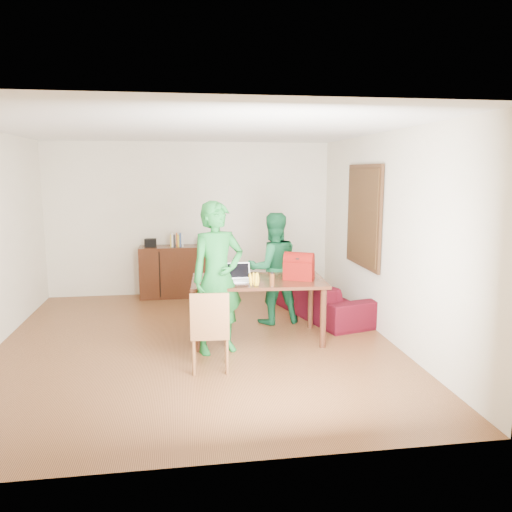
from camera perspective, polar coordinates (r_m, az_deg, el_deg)
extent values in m
cube|color=#462611|center=(6.61, -6.77, -10.24)|extent=(5.00, 5.50, 0.10)
cube|color=white|center=(6.24, -7.30, 14.72)|extent=(5.00, 5.50, 0.10)
cube|color=beige|center=(9.05, -7.51, 4.24)|extent=(5.00, 0.10, 2.70)
cube|color=beige|center=(3.52, -5.79, -4.21)|extent=(5.00, 0.10, 2.70)
cube|color=beige|center=(6.83, 14.91, 2.26)|extent=(0.10, 5.50, 2.70)
cube|color=#3F2614|center=(7.42, 12.20, 4.48)|extent=(0.04, 1.28, 1.48)
cube|color=#513618|center=(7.41, 11.98, 4.48)|extent=(0.01, 1.18, 1.36)
cube|color=black|center=(8.90, -8.64, -1.74)|extent=(1.40, 0.45, 0.90)
cube|color=black|center=(8.83, -11.97, 1.49)|extent=(0.20, 0.14, 0.14)
cube|color=#B6B5C0|center=(8.82, -5.80, 1.65)|extent=(0.24, 0.22, 0.14)
ellipsoid|color=#192FA3|center=(8.80, -5.81, 2.33)|extent=(0.14, 0.14, 0.07)
cube|color=black|center=(6.49, 0.26, -2.86)|extent=(1.77, 1.07, 0.04)
cylinder|color=black|center=(6.18, -6.65, -7.42)|extent=(0.07, 0.07, 0.76)
cylinder|color=black|center=(6.32, 7.67, -7.05)|extent=(0.07, 0.07, 0.76)
cylinder|color=black|center=(6.95, -6.46, -5.48)|extent=(0.07, 0.07, 0.76)
cylinder|color=black|center=(7.08, 6.26, -5.20)|extent=(0.07, 0.07, 0.76)
cube|color=brown|center=(5.61, -5.27, -8.72)|extent=(0.44, 0.42, 0.05)
cube|color=brown|center=(5.36, -5.31, -6.73)|extent=(0.42, 0.05, 0.47)
imported|color=#166323|center=(6.03, -4.41, -2.50)|extent=(0.78, 0.65, 1.85)
imported|color=#12512B|center=(7.21, 1.96, -1.41)|extent=(0.85, 0.70, 1.61)
cube|color=white|center=(6.37, -1.93, -2.85)|extent=(0.32, 0.22, 0.02)
cube|color=black|center=(6.34, -1.94, -1.85)|extent=(0.32, 0.08, 0.20)
cylinder|color=#552A13|center=(6.10, 1.85, -2.64)|extent=(0.06, 0.06, 0.18)
cube|color=#6D0B07|center=(6.49, 4.93, -1.47)|extent=(0.44, 0.36, 0.28)
imported|color=#3D0714|center=(7.77, 7.49, -4.57)|extent=(1.29, 2.13, 0.58)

